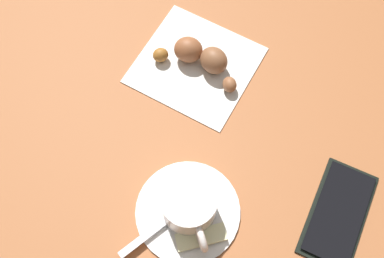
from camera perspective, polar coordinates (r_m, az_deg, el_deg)
The scene contains 8 objects.
ground_plane at distance 0.62m, azimuth 1.67°, elevation 0.26°, with size 1.80×1.80×0.00m, color #A05C33.
saucer at distance 0.58m, azimuth -0.52°, elevation -10.18°, with size 0.13×0.13×0.01m, color silver.
espresso_cup at distance 0.54m, azimuth -0.31°, elevation -9.48°, with size 0.08×0.07×0.05m.
teaspoon at distance 0.57m, azimuth -1.30°, elevation -9.83°, with size 0.12×0.09×0.01m.
sugar_packet at distance 0.56m, azimuth 1.14°, elevation -13.31°, with size 0.06×0.02×0.01m, color beige.
napkin at distance 0.66m, azimuth 0.45°, elevation 8.01°, with size 0.15×0.16×0.00m, color silver.
croissant at distance 0.64m, azimuth 1.01°, elevation 8.94°, with size 0.06×0.13×0.04m.
cell_phone at distance 0.60m, azimuth 17.77°, elevation -9.99°, with size 0.14×0.08×0.01m.
Camera 1 is at (-0.24, -0.07, 0.56)m, focal length 42.85 mm.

